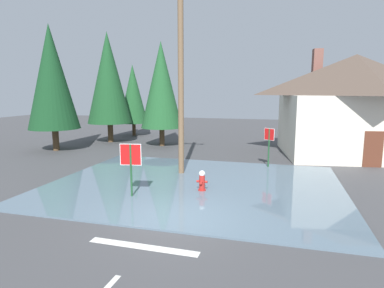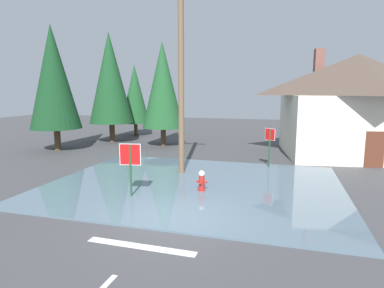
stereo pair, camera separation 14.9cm
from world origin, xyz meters
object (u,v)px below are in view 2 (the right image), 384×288
Objects in this scene: utility_pole at (181,74)px; pine_tree_tall_left at (163,85)px; house at (355,104)px; pine_tree_short_left at (135,94)px; stop_sign_near at (130,159)px; pine_tree_mid_left at (53,77)px; fire_hydrant at (202,181)px; stop_sign_far at (270,140)px; pine_tree_far_center at (110,78)px.

utility_pole reaches higher than pine_tree_tall_left.
house reaches higher than pine_tree_short_left.
utility_pole is 8.86m from pine_tree_tall_left.
utility_pole reaches higher than house.
pine_tree_mid_left reaches higher than stop_sign_near.
fire_hydrant is 18.87m from pine_tree_short_left.
house is at bearing 45.58° from stop_sign_far.
pine_tree_mid_left is 4.85m from pine_tree_far_center.
house reaches higher than stop_sign_far.
utility_pole is 11.27m from pine_tree_mid_left.
pine_tree_tall_left is 0.89× the size of pine_tree_far_center.
fire_hydrant is 12.99m from house.
fire_hydrant is 12.64m from pine_tree_tall_left.
fire_hydrant is at bearing -126.28° from house.
pine_tree_far_center is (-0.10, -4.25, 1.30)m from pine_tree_short_left.
stop_sign_far is at bearing 52.81° from stop_sign_near.
utility_pole is (0.79, 4.05, 3.43)m from stop_sign_near.
utility_pole is 12.04m from house.
pine_tree_mid_left reaches higher than fire_hydrant.
fire_hydrant is 15.99m from pine_tree_far_center.
stop_sign_near is 12.75m from pine_tree_tall_left.
pine_tree_short_left is at bearing 77.93° from pine_tree_mid_left.
pine_tree_short_left reaches higher than fire_hydrant.
stop_sign_near is 0.33× the size of pine_tree_short_left.
stop_sign_near is 0.28× the size of pine_tree_tall_left.
stop_sign_near reaches higher than fire_hydrant.
pine_tree_short_left reaches higher than stop_sign_far.
pine_tree_mid_left is (-10.51, 4.05, 0.12)m from utility_pole.
pine_tree_far_center is (-10.43, 11.16, 4.73)m from fire_hydrant.
pine_tree_mid_left is (-9.72, 8.10, 3.55)m from stop_sign_near.
fire_hydrant is 5.48m from utility_pole.
stop_sign_near is 13.14m from pine_tree_mid_left.
stop_sign_near is at bearing -65.05° from pine_tree_short_left.
pine_tree_mid_left is 1.31× the size of pine_tree_short_left.
utility_pole is 4.39× the size of stop_sign_far.
utility_pole is at bearing 123.15° from fire_hydrant.
stop_sign_near is 0.25× the size of pine_tree_mid_left.
stop_sign_far is (4.98, 6.56, -0.00)m from stop_sign_near.
house reaches higher than fire_hydrant.
pine_tree_tall_left is at bearing 146.50° from stop_sign_far.
pine_tree_mid_left is at bearing 174.00° from stop_sign_far.
fire_hydrant is at bearing -46.94° from pine_tree_far_center.
pine_tree_tall_left is 0.90× the size of pine_tree_mid_left.
stop_sign_far reaches higher than stop_sign_near.
stop_sign_far is 14.73m from pine_tree_far_center.
utility_pole reaches higher than stop_sign_far.
stop_sign_near is at bearing -149.66° from fire_hydrant.
utility_pole is 1.23× the size of pine_tree_tall_left.
pine_tree_short_left reaches higher than stop_sign_near.
fire_hydrant is at bearing -56.85° from utility_pole.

